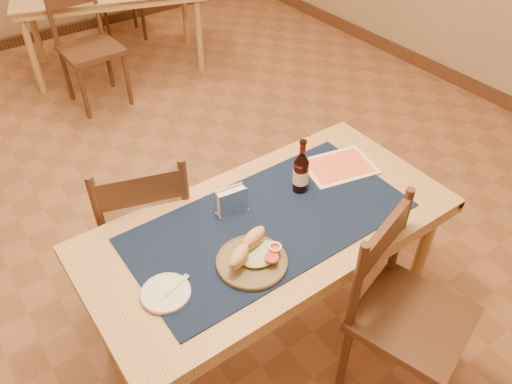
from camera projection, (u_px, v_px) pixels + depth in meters
room at (164, 14)px, 2.20m from camera, size 6.04×7.04×2.84m
main_table at (269, 236)px, 2.18m from camera, size 1.60×0.80×0.75m
placemat at (270, 222)px, 2.13m from camera, size 1.20×0.60×0.01m
baseboard at (190, 230)px, 3.08m from camera, size 6.00×7.00×0.10m
chair_main_far at (146, 223)px, 2.48m from camera, size 0.56×0.56×0.97m
chair_main_near at (404, 310)px, 2.09m from camera, size 0.55×0.55×0.95m
chair_back_near at (88, 45)px, 4.05m from camera, size 0.45×0.45×0.96m
sandwich_plate at (253, 257)px, 1.93m from camera, size 0.28×0.28×0.11m
side_plate at (166, 293)px, 1.83m from camera, size 0.19×0.19×0.02m
fork at (179, 284)px, 1.85m from camera, size 0.12×0.05×0.00m
beer_bottle at (301, 172)px, 2.22m from camera, size 0.07×0.07×0.27m
napkin_holder at (232, 201)px, 2.13m from camera, size 0.15×0.07×0.12m
menu_card at (339, 166)px, 2.41m from camera, size 0.38×0.31×0.01m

